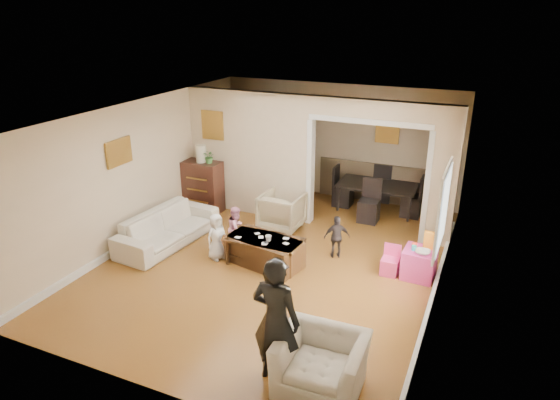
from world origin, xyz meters
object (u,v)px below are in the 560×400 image
at_px(play_table, 419,263).
at_px(child_kneel_a, 217,237).
at_px(armchair_front, 321,363).
at_px(coffee_cup, 268,238).
at_px(sofa, 168,228).
at_px(coffee_table, 265,251).
at_px(child_kneel_b, 237,229).
at_px(adult_person, 276,321).
at_px(dresser, 203,187).
at_px(table_lamp, 201,154).
at_px(armchair_back, 282,211).
at_px(cyan_cup, 414,248).
at_px(child_toddler, 337,237).
at_px(dining_table, 376,198).

relative_size(play_table, child_kneel_a, 0.61).
xyz_separation_m(armchair_front, coffee_cup, (-1.78, 2.38, 0.21)).
distance_m(armchair_front, child_kneel_a, 3.55).
bearing_deg(sofa, coffee_table, -85.02).
xyz_separation_m(coffee_cup, child_kneel_b, (-0.80, 0.35, -0.11)).
height_order(adult_person, child_kneel_a, adult_person).
height_order(armchair_front, child_kneel_b, child_kneel_b).
bearing_deg(armchair_front, coffee_table, 125.98).
relative_size(play_table, adult_person, 0.31).
bearing_deg(dresser, table_lamp, 0.00).
xyz_separation_m(table_lamp, adult_person, (3.59, -4.16, -0.48)).
bearing_deg(table_lamp, armchair_back, -4.58).
relative_size(coffee_table, cyan_cup, 16.06).
relative_size(child_kneel_a, child_toddler, 1.07).
bearing_deg(child_kneel_a, sofa, 104.31).
xyz_separation_m(armchair_front, adult_person, (-0.53, -0.08, 0.49)).
height_order(cyan_cup, dining_table, dining_table).
bearing_deg(dresser, coffee_cup, -36.01).
xyz_separation_m(armchair_front, cyan_cup, (0.53, 3.00, 0.20)).
relative_size(dresser, coffee_cup, 10.36).
xyz_separation_m(child_kneel_b, child_toddler, (1.75, 0.45, -0.03)).
bearing_deg(sofa, dresser, 13.57).
bearing_deg(coffee_table, armchair_front, -52.28).
distance_m(armchair_back, child_kneel_a, 1.73).
distance_m(dresser, child_kneel_b, 2.06).
bearing_deg(coffee_table, dining_table, 69.75).
bearing_deg(adult_person, coffee_cup, -60.67).
xyz_separation_m(cyan_cup, dining_table, (-1.23, 2.61, -0.24)).
relative_size(play_table, child_kneel_b, 0.61).
xyz_separation_m(dresser, child_kneel_b, (1.54, -1.35, -0.14)).
xyz_separation_m(sofa, cyan_cup, (4.41, 0.56, 0.22)).
bearing_deg(child_kneel_a, child_kneel_b, 4.09).
height_order(armchair_front, child_kneel_a, child_kneel_a).
xyz_separation_m(table_lamp, coffee_cup, (2.34, -1.70, -0.76)).
xyz_separation_m(armchair_front, table_lamp, (-4.12, 4.08, 0.96)).
xyz_separation_m(armchair_back, dresser, (-1.92, 0.15, 0.19)).
xyz_separation_m(cyan_cup, adult_person, (-1.06, -3.08, 0.28)).
distance_m(play_table, cyan_cup, 0.31).
bearing_deg(cyan_cup, child_kneel_b, -174.96).
height_order(coffee_table, coffee_cup, coffee_cup).
height_order(sofa, adult_person, adult_person).
distance_m(coffee_cup, child_kneel_b, 0.88).
relative_size(dining_table, adult_person, 1.03).
bearing_deg(dresser, child_kneel_b, -41.24).
bearing_deg(cyan_cup, child_toddler, 172.55).
bearing_deg(dining_table, child_kneel_b, -123.45).
height_order(cyan_cup, child_kneel_b, child_kneel_b).
distance_m(coffee_table, cyan_cup, 2.49).
distance_m(dresser, coffee_table, 2.81).
distance_m(sofa, cyan_cup, 4.45).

